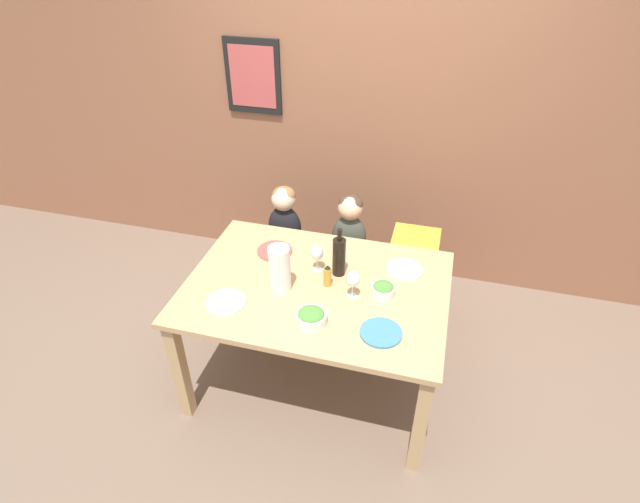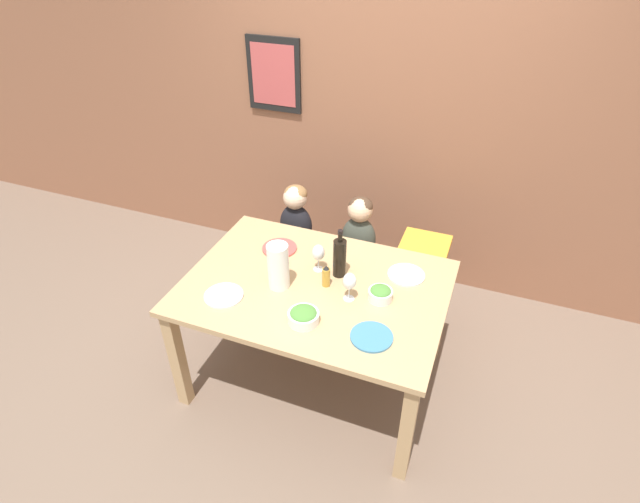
# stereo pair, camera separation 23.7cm
# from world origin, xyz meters

# --- Properties ---
(ground_plane) EXTENTS (14.00, 14.00, 0.00)m
(ground_plane) POSITION_xyz_m (0.00, 0.00, 0.00)
(ground_plane) COLOR #705B4C
(wall_back) EXTENTS (10.00, 0.09, 2.70)m
(wall_back) POSITION_xyz_m (-0.00, 1.34, 1.35)
(wall_back) COLOR #8E5B42
(wall_back) RESTS_ON ground_plane
(dining_table) EXTENTS (1.48, 1.06, 0.76)m
(dining_table) POSITION_xyz_m (0.00, 0.00, 0.67)
(dining_table) COLOR tan
(dining_table) RESTS_ON ground_plane
(chair_far_left) EXTENTS (0.37, 0.37, 0.47)m
(chair_far_left) POSITION_xyz_m (-0.44, 0.74, 0.39)
(chair_far_left) COLOR silver
(chair_far_left) RESTS_ON ground_plane
(chair_far_center) EXTENTS (0.37, 0.37, 0.47)m
(chair_far_center) POSITION_xyz_m (0.03, 0.74, 0.39)
(chair_far_center) COLOR silver
(chair_far_center) RESTS_ON ground_plane
(chair_right_highchair) EXTENTS (0.31, 0.31, 0.70)m
(chair_right_highchair) POSITION_xyz_m (0.49, 0.74, 0.53)
(chair_right_highchair) COLOR silver
(chair_right_highchair) RESTS_ON ground_plane
(person_child_left) EXTENTS (0.24, 0.17, 0.47)m
(person_child_left) POSITION_xyz_m (-0.44, 0.74, 0.72)
(person_child_left) COLOR black
(person_child_left) RESTS_ON chair_far_left
(person_child_center) EXTENTS (0.24, 0.17, 0.47)m
(person_child_center) POSITION_xyz_m (0.03, 0.74, 0.72)
(person_child_center) COLOR #3D4238
(person_child_center) RESTS_ON chair_far_center
(wine_bottle) EXTENTS (0.08, 0.08, 0.31)m
(wine_bottle) POSITION_xyz_m (0.10, 0.14, 0.89)
(wine_bottle) COLOR black
(wine_bottle) RESTS_ON dining_table
(paper_towel_roll) EXTENTS (0.12, 0.12, 0.27)m
(paper_towel_roll) POSITION_xyz_m (-0.19, -0.08, 0.90)
(paper_towel_roll) COLOR white
(paper_towel_roll) RESTS_ON dining_table
(wine_glass_near) EXTENTS (0.07, 0.07, 0.17)m
(wine_glass_near) POSITION_xyz_m (0.22, -0.04, 0.88)
(wine_glass_near) COLOR white
(wine_glass_near) RESTS_ON dining_table
(wine_glass_far) EXTENTS (0.07, 0.07, 0.17)m
(wine_glass_far) POSITION_xyz_m (-0.03, 0.14, 0.88)
(wine_glass_far) COLOR white
(wine_glass_far) RESTS_ON dining_table
(salad_bowl_large) EXTENTS (0.16, 0.16, 0.08)m
(salad_bowl_large) POSITION_xyz_m (0.06, -0.30, 0.80)
(salad_bowl_large) COLOR white
(salad_bowl_large) RESTS_ON dining_table
(salad_bowl_small) EXTENTS (0.13, 0.13, 0.08)m
(salad_bowl_small) POSITION_xyz_m (0.38, 0.02, 0.80)
(salad_bowl_small) COLOR white
(salad_bowl_small) RESTS_ON dining_table
(dinner_plate_front_left) EXTENTS (0.22, 0.22, 0.01)m
(dinner_plate_front_left) POSITION_xyz_m (-0.43, -0.27, 0.77)
(dinner_plate_front_left) COLOR silver
(dinner_plate_front_left) RESTS_ON dining_table
(dinner_plate_back_left) EXTENTS (0.22, 0.22, 0.01)m
(dinner_plate_back_left) POSITION_xyz_m (-0.34, 0.25, 0.77)
(dinner_plate_back_left) COLOR #D14C47
(dinner_plate_back_left) RESTS_ON dining_table
(dinner_plate_back_right) EXTENTS (0.22, 0.22, 0.01)m
(dinner_plate_back_right) POSITION_xyz_m (0.46, 0.27, 0.77)
(dinner_plate_back_right) COLOR silver
(dinner_plate_back_right) RESTS_ON dining_table
(dinner_plate_front_right) EXTENTS (0.22, 0.22, 0.01)m
(dinner_plate_front_right) POSITION_xyz_m (0.42, -0.29, 0.77)
(dinner_plate_front_right) COLOR teal
(dinner_plate_front_right) RESTS_ON dining_table
(condiment_bottle_hot_sauce) EXTENTS (0.04, 0.04, 0.14)m
(condiment_bottle_hot_sauce) POSITION_xyz_m (0.06, 0.02, 0.83)
(condiment_bottle_hot_sauce) COLOR #BC8E33
(condiment_bottle_hot_sauce) RESTS_ON dining_table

